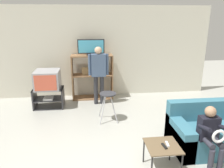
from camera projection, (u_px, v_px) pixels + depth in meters
The scene contains 12 objects.
wall_back at pixel (101, 52), 6.34m from camera, with size 6.40×0.06×2.60m.
tv_stand at pixel (49, 98), 5.70m from camera, with size 0.76×0.48×0.51m.
television_main at pixel (48, 80), 5.58m from camera, with size 0.61×0.65×0.47m.
media_shelf at pixel (92, 77), 6.24m from camera, with size 1.15×0.42×1.27m.
television_flat at pixel (91, 48), 5.99m from camera, with size 0.74×0.20×0.43m.
folding_stool at pixel (108, 98), 4.89m from camera, with size 0.42×0.44×0.66m.
snack_table at pixel (162, 148), 3.27m from camera, with size 0.49×0.49×0.44m.
remote_control_black at pixel (164, 146), 3.22m from camera, with size 0.04×0.14×0.02m, color black.
remote_control_white at pixel (167, 144), 3.27m from camera, with size 0.04×0.14×0.02m, color silver.
couch at pixel (212, 133), 3.92m from camera, with size 1.48×0.86×0.80m.
person_standing_adult at pixel (99, 70), 5.73m from camera, with size 0.53×0.20×1.56m.
person_seated_child at pixel (211, 133), 3.33m from camera, with size 0.33×0.43×0.98m.
Camera 1 is at (-0.41, -2.17, 2.26)m, focal length 35.00 mm.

